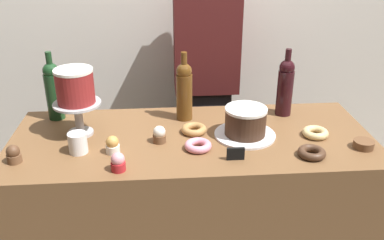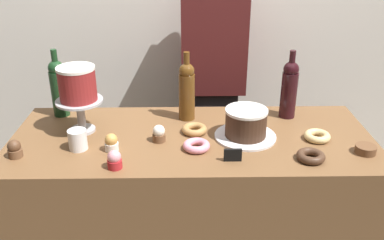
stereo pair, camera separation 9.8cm
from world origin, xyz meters
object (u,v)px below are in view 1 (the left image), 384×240
at_px(chocolate_round_cake, 246,121).
at_px(cookie_stack, 364,144).
at_px(cupcake_vanilla, 159,135).
at_px(cupcake_chocolate, 14,154).
at_px(donut_maple, 194,129).
at_px(cake_stand_pedestal, 78,113).
at_px(white_layer_cake, 75,86).
at_px(barista_figure, 206,90).
at_px(coffee_cup_ceramic, 78,143).
at_px(donut_chocolate, 312,153).
at_px(price_sign_chalkboard, 236,154).
at_px(wine_bottle_amber, 184,90).
at_px(wine_bottle_green, 53,90).
at_px(wine_bottle_dark_red, 285,86).
at_px(donut_pink, 198,146).
at_px(cupcake_caramel, 113,145).
at_px(donut_glazed, 315,133).
at_px(cupcake_strawberry, 118,162).

relative_size(chocolate_round_cake, cookie_stack, 2.16).
xyz_separation_m(cupcake_vanilla, cupcake_chocolate, (-0.56, -0.12, 0.00)).
bearing_deg(donut_maple, cake_stand_pedestal, 176.98).
bearing_deg(white_layer_cake, donut_maple, -3.02).
height_order(cookie_stack, barista_figure, barista_figure).
height_order(cookie_stack, coffee_cup_ceramic, coffee_cup_ceramic).
height_order(white_layer_cake, cookie_stack, white_layer_cake).
xyz_separation_m(donut_chocolate, price_sign_chalkboard, (-0.31, -0.00, 0.01)).
bearing_deg(wine_bottle_amber, donut_maple, -77.88).
bearing_deg(cupcake_vanilla, barista_figure, 68.88).
bearing_deg(barista_figure, wine_bottle_green, -150.76).
height_order(wine_bottle_dark_red, donut_pink, wine_bottle_dark_red).
distance_m(wine_bottle_dark_red, donut_maple, 0.50).
distance_m(wine_bottle_amber, donut_maple, 0.20).
relative_size(cupcake_caramel, cookie_stack, 0.88).
bearing_deg(donut_glazed, donut_maple, 171.97).
bearing_deg(cookie_stack, coffee_cup_ceramic, 177.36).
distance_m(cupcake_caramel, donut_maple, 0.38).
bearing_deg(donut_glazed, cupcake_caramel, -174.71).
bearing_deg(chocolate_round_cake, cupcake_strawberry, -155.19).
bearing_deg(donut_glazed, cookie_stack, -36.38).
relative_size(wine_bottle_dark_red, barista_figure, 0.20).
height_order(cake_stand_pedestal, cookie_stack, cake_stand_pedestal).
bearing_deg(wine_bottle_amber, price_sign_chalkboard, -66.13).
height_order(cupcake_strawberry, donut_maple, cupcake_strawberry).
height_order(wine_bottle_green, cookie_stack, wine_bottle_green).
height_order(wine_bottle_dark_red, cookie_stack, wine_bottle_dark_red).
height_order(wine_bottle_green, donut_maple, wine_bottle_green).
distance_m(cupcake_vanilla, cupcake_caramel, 0.20).
distance_m(wine_bottle_dark_red, cupcake_caramel, 0.86).
relative_size(cupcake_strawberry, donut_chocolate, 0.66).
bearing_deg(cupcake_caramel, cookie_stack, -2.18).
bearing_deg(chocolate_round_cake, cookie_stack, -17.35).
relative_size(wine_bottle_amber, cookie_stack, 3.87).
bearing_deg(coffee_cup_ceramic, wine_bottle_dark_red, 18.33).
bearing_deg(donut_chocolate, cookie_stack, 12.05).
bearing_deg(wine_bottle_dark_red, donut_glazed, -72.15).
xyz_separation_m(coffee_cup_ceramic, barista_figure, (0.60, 0.77, -0.09)).
height_order(cupcake_vanilla, donut_maple, cupcake_vanilla).
bearing_deg(donut_glazed, cupcake_vanilla, -179.78).
height_order(donut_glazed, coffee_cup_ceramic, coffee_cup_ceramic).
distance_m(cupcake_strawberry, donut_pink, 0.34).
xyz_separation_m(cake_stand_pedestal, cupcake_caramel, (0.16, -0.18, -0.07)).
bearing_deg(white_layer_cake, cupcake_vanilla, -16.54).
distance_m(cupcake_strawberry, cookie_stack, 1.00).
xyz_separation_m(chocolate_round_cake, cupcake_chocolate, (-0.94, -0.15, -0.04)).
relative_size(chocolate_round_cake, cupcake_vanilla, 2.44).
xyz_separation_m(wine_bottle_amber, donut_glazed, (0.56, -0.23, -0.13)).
relative_size(white_layer_cake, cupcake_chocolate, 2.18).
xyz_separation_m(wine_bottle_amber, donut_maple, (0.03, -0.15, -0.13)).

